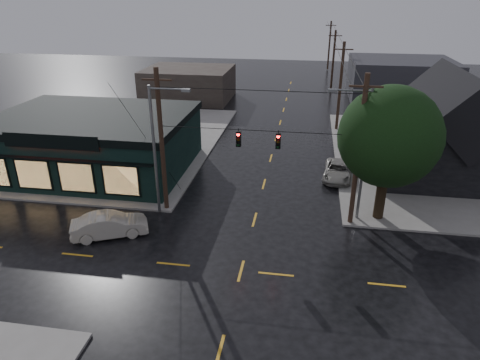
% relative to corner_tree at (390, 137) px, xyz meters
% --- Properties ---
extents(ground_plane, '(160.00, 160.00, 0.00)m').
position_rel_corner_tree_xyz_m(ground_plane, '(-8.45, -7.51, -5.97)').
color(ground_plane, black).
extents(sidewalk_nw, '(28.00, 28.00, 0.15)m').
position_rel_corner_tree_xyz_m(sidewalk_nw, '(-28.45, 12.49, -5.90)').
color(sidewalk_nw, gray).
rests_on(sidewalk_nw, ground).
extents(pizza_shop, '(16.30, 12.34, 4.90)m').
position_rel_corner_tree_xyz_m(pizza_shop, '(-23.45, 5.43, -3.42)').
color(pizza_shop, black).
rests_on(pizza_shop, ground).
extents(ne_building, '(12.60, 11.60, 8.75)m').
position_rel_corner_tree_xyz_m(ne_building, '(6.55, 9.49, -1.50)').
color(ne_building, black).
rests_on(ne_building, ground).
extents(corner_tree, '(6.62, 6.62, 9.16)m').
position_rel_corner_tree_xyz_m(corner_tree, '(0.00, 0.00, 0.00)').
color(corner_tree, black).
rests_on(corner_tree, ground).
extents(utility_pole_nw, '(2.00, 0.32, 10.15)m').
position_rel_corner_tree_xyz_m(utility_pole_nw, '(-14.95, -1.01, -5.97)').
color(utility_pole_nw, black).
rests_on(utility_pole_nw, ground).
extents(utility_pole_ne, '(2.00, 0.32, 10.15)m').
position_rel_corner_tree_xyz_m(utility_pole_ne, '(-1.95, -1.01, -5.97)').
color(utility_pole_ne, black).
rests_on(utility_pole_ne, ground).
extents(utility_pole_far_a, '(2.00, 0.32, 9.65)m').
position_rel_corner_tree_xyz_m(utility_pole_far_a, '(-1.95, 20.49, -5.97)').
color(utility_pole_far_a, black).
rests_on(utility_pole_far_a, ground).
extents(utility_pole_far_b, '(2.00, 0.32, 9.15)m').
position_rel_corner_tree_xyz_m(utility_pole_far_b, '(-1.95, 40.49, -5.97)').
color(utility_pole_far_b, black).
rests_on(utility_pole_far_b, ground).
extents(utility_pole_far_c, '(2.00, 0.32, 9.15)m').
position_rel_corner_tree_xyz_m(utility_pole_far_c, '(-1.95, 60.49, -5.97)').
color(utility_pole_far_c, black).
rests_on(utility_pole_far_c, ground).
extents(span_signal_assembly, '(13.00, 0.48, 1.23)m').
position_rel_corner_tree_xyz_m(span_signal_assembly, '(-8.36, -1.01, -0.28)').
color(span_signal_assembly, black).
rests_on(span_signal_assembly, ground).
extents(streetlight_nw, '(5.40, 0.30, 9.15)m').
position_rel_corner_tree_xyz_m(streetlight_nw, '(-15.25, -1.71, -5.97)').
color(streetlight_nw, slate).
rests_on(streetlight_nw, ground).
extents(streetlight_ne, '(5.40, 0.30, 9.15)m').
position_rel_corner_tree_xyz_m(streetlight_ne, '(-1.45, -0.31, -5.97)').
color(streetlight_ne, slate).
rests_on(streetlight_ne, ground).
extents(bg_building_west, '(12.00, 10.00, 4.40)m').
position_rel_corner_tree_xyz_m(bg_building_west, '(-22.45, 32.49, -3.77)').
color(bg_building_west, '#342926').
rests_on(bg_building_west, ground).
extents(bg_building_east, '(14.00, 12.00, 5.60)m').
position_rel_corner_tree_xyz_m(bg_building_east, '(7.55, 37.49, -3.17)').
color(bg_building_east, '#2C2B31').
rests_on(bg_building_east, ground).
extents(sedan_cream, '(5.02, 3.51, 1.57)m').
position_rel_corner_tree_xyz_m(sedan_cream, '(-17.40, -5.10, -5.19)').
color(sedan_cream, '#B8B1A1').
rests_on(sedan_cream, ground).
extents(suv_silver, '(2.71, 5.07, 1.35)m').
position_rel_corner_tree_xyz_m(suv_silver, '(-2.45, 6.70, -5.30)').
color(suv_silver, gray).
rests_on(suv_silver, ground).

